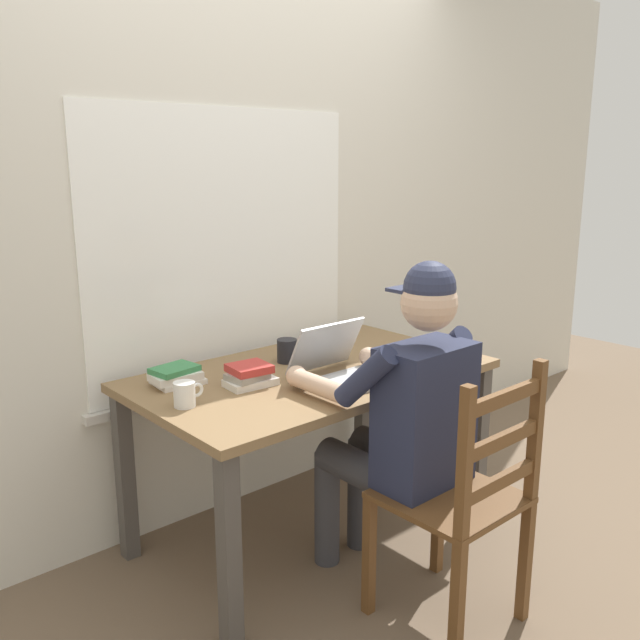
# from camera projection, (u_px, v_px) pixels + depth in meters

# --- Properties ---
(ground_plane) EXTENTS (8.00, 8.00, 0.00)m
(ground_plane) POSITION_uv_depth(u_px,v_px,m) (312.00, 533.00, 2.93)
(ground_plane) COLOR brown
(back_wall) EXTENTS (6.00, 0.08, 2.60)m
(back_wall) POSITION_uv_depth(u_px,v_px,m) (238.00, 223.00, 2.99)
(back_wall) COLOR silver
(back_wall) RESTS_ON ground
(desk) EXTENTS (1.42, 0.83, 0.73)m
(desk) POSITION_uv_depth(u_px,v_px,m) (312.00, 391.00, 2.78)
(desk) COLOR olive
(desk) RESTS_ON ground
(seated_person) EXTENTS (0.50, 0.60, 1.25)m
(seated_person) POSITION_uv_depth(u_px,v_px,m) (402.00, 414.00, 2.42)
(seated_person) COLOR #232842
(seated_person) RESTS_ON ground
(wooden_chair) EXTENTS (0.42, 0.42, 0.95)m
(wooden_chair) POSITION_uv_depth(u_px,v_px,m) (463.00, 500.00, 2.26)
(wooden_chair) COLOR brown
(wooden_chair) RESTS_ON ground
(laptop) EXTENTS (0.33, 0.33, 0.22)m
(laptop) POSITION_uv_depth(u_px,v_px,m) (343.00, 367.00, 2.64)
(laptop) COLOR #ADAFB2
(laptop) RESTS_ON desk
(computer_mouse) EXTENTS (0.06, 0.10, 0.03)m
(computer_mouse) POSITION_uv_depth(u_px,v_px,m) (389.00, 365.00, 2.78)
(computer_mouse) COLOR #ADAFB2
(computer_mouse) RESTS_ON desk
(coffee_mug_white) EXTENTS (0.11, 0.08, 0.09)m
(coffee_mug_white) POSITION_uv_depth(u_px,v_px,m) (185.00, 394.00, 2.35)
(coffee_mug_white) COLOR white
(coffee_mug_white) RESTS_ON desk
(coffee_mug_dark) EXTENTS (0.12, 0.09, 0.09)m
(coffee_mug_dark) POSITION_uv_depth(u_px,v_px,m) (331.00, 350.00, 2.91)
(coffee_mug_dark) COLOR #2D384C
(coffee_mug_dark) RESTS_ON desk
(coffee_mug_spare) EXTENTS (0.12, 0.08, 0.10)m
(coffee_mug_spare) POSITION_uv_depth(u_px,v_px,m) (287.00, 351.00, 2.86)
(coffee_mug_spare) COLOR black
(coffee_mug_spare) RESTS_ON desk
(book_stack_main) EXTENTS (0.20, 0.15, 0.08)m
(book_stack_main) POSITION_uv_depth(u_px,v_px,m) (249.00, 376.00, 2.57)
(book_stack_main) COLOR white
(book_stack_main) RESTS_ON desk
(book_stack_side) EXTENTS (0.20, 0.16, 0.07)m
(book_stack_side) POSITION_uv_depth(u_px,v_px,m) (176.00, 376.00, 2.58)
(book_stack_side) COLOR white
(book_stack_side) RESTS_ON desk
(paper_pile_near_laptop) EXTENTS (0.26, 0.24, 0.01)m
(paper_pile_near_laptop) POSITION_uv_depth(u_px,v_px,m) (415.00, 365.00, 2.83)
(paper_pile_near_laptop) COLOR white
(paper_pile_near_laptop) RESTS_ON desk
(landscape_photo_print) EXTENTS (0.14, 0.10, 0.00)m
(landscape_photo_print) POSITION_uv_depth(u_px,v_px,m) (403.00, 348.00, 3.09)
(landscape_photo_print) COLOR gold
(landscape_photo_print) RESTS_ON desk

